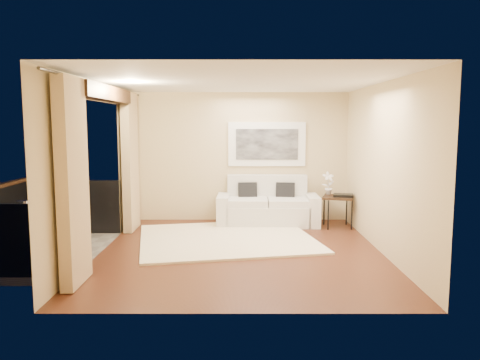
{
  "coord_description": "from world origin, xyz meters",
  "views": [
    {
      "loc": [
        -0.01,
        -7.37,
        2.06
      ],
      "look_at": [
        -0.01,
        0.92,
        1.05
      ],
      "focal_mm": 35.0,
      "sensor_mm": 36.0,
      "label": 1
    }
  ],
  "objects_px": {
    "sofa": "(268,207)",
    "ice_bucket": "(23,207)",
    "side_table": "(338,199)",
    "balcony_chair_far": "(59,205)",
    "orchid": "(328,183)",
    "bistro_table": "(34,220)",
    "balcony_chair_near": "(49,221)"
  },
  "relations": [
    {
      "from": "orchid",
      "to": "ice_bucket",
      "type": "xyz_separation_m",
      "value": [
        -5.12,
        -2.24,
        -0.08
      ]
    },
    {
      "from": "sofa",
      "to": "bistro_table",
      "type": "xyz_separation_m",
      "value": [
        -3.71,
        -2.47,
        0.25
      ]
    },
    {
      "from": "balcony_chair_near",
      "to": "ice_bucket",
      "type": "relative_size",
      "value": 5.04
    },
    {
      "from": "ice_bucket",
      "to": "balcony_chair_near",
      "type": "bearing_deg",
      "value": -16.28
    },
    {
      "from": "orchid",
      "to": "side_table",
      "type": "bearing_deg",
      "value": -47.39
    },
    {
      "from": "bistro_table",
      "to": "side_table",
      "type": "bearing_deg",
      "value": 22.91
    },
    {
      "from": "sofa",
      "to": "orchid",
      "type": "height_order",
      "value": "orchid"
    },
    {
      "from": "balcony_chair_near",
      "to": "ice_bucket",
      "type": "height_order",
      "value": "balcony_chair_near"
    },
    {
      "from": "sofa",
      "to": "balcony_chair_near",
      "type": "xyz_separation_m",
      "value": [
        -3.45,
        -2.51,
        0.24
      ]
    },
    {
      "from": "sofa",
      "to": "balcony_chair_near",
      "type": "height_order",
      "value": "balcony_chair_near"
    },
    {
      "from": "side_table",
      "to": "balcony_chair_far",
      "type": "height_order",
      "value": "balcony_chair_far"
    },
    {
      "from": "side_table",
      "to": "sofa",
      "type": "bearing_deg",
      "value": 166.81
    },
    {
      "from": "orchid",
      "to": "balcony_chair_near",
      "type": "xyz_separation_m",
      "value": [
        -4.66,
        -2.37,
        -0.27
      ]
    },
    {
      "from": "ice_bucket",
      "to": "sofa",
      "type": "bearing_deg",
      "value": 31.36
    },
    {
      "from": "side_table",
      "to": "bistro_table",
      "type": "distance_m",
      "value": 5.52
    },
    {
      "from": "side_table",
      "to": "bistro_table",
      "type": "relative_size",
      "value": 1.06
    },
    {
      "from": "side_table",
      "to": "bistro_table",
      "type": "xyz_separation_m",
      "value": [
        -5.08,
        -2.15,
        0.03
      ]
    },
    {
      "from": "side_table",
      "to": "balcony_chair_far",
      "type": "relative_size",
      "value": 0.68
    },
    {
      "from": "balcony_chair_near",
      "to": "orchid",
      "type": "bearing_deg",
      "value": 13.37
    },
    {
      "from": "sofa",
      "to": "side_table",
      "type": "xyz_separation_m",
      "value": [
        1.38,
        -0.32,
        0.22
      ]
    },
    {
      "from": "sofa",
      "to": "balcony_chair_near",
      "type": "bearing_deg",
      "value": -142.97
    },
    {
      "from": "sofa",
      "to": "ice_bucket",
      "type": "xyz_separation_m",
      "value": [
        -3.91,
        -2.38,
        0.43
      ]
    },
    {
      "from": "side_table",
      "to": "balcony_chair_near",
      "type": "relative_size",
      "value": 0.71
    },
    {
      "from": "orchid",
      "to": "balcony_chair_far",
      "type": "relative_size",
      "value": 0.44
    },
    {
      "from": "side_table",
      "to": "orchid",
      "type": "distance_m",
      "value": 0.38
    },
    {
      "from": "balcony_chair_far",
      "to": "balcony_chair_near",
      "type": "relative_size",
      "value": 1.05
    },
    {
      "from": "orchid",
      "to": "bistro_table",
      "type": "bearing_deg",
      "value": -154.68
    },
    {
      "from": "ice_bucket",
      "to": "orchid",
      "type": "bearing_deg",
      "value": 23.62
    },
    {
      "from": "bistro_table",
      "to": "balcony_chair_near",
      "type": "xyz_separation_m",
      "value": [
        0.26,
        -0.04,
        -0.01
      ]
    },
    {
      "from": "orchid",
      "to": "bistro_table",
      "type": "height_order",
      "value": "orchid"
    },
    {
      "from": "balcony_chair_far",
      "to": "side_table",
      "type": "bearing_deg",
      "value": -164.54
    },
    {
      "from": "orchid",
      "to": "balcony_chair_near",
      "type": "height_order",
      "value": "orchid"
    }
  ]
}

